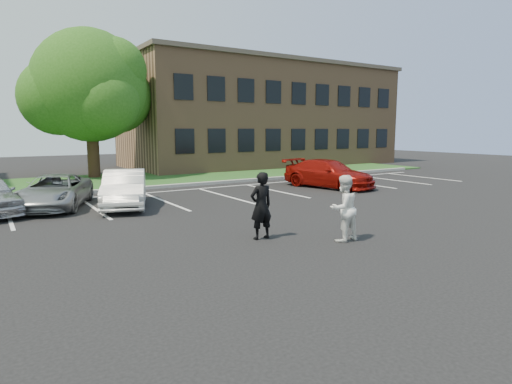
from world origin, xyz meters
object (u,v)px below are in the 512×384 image
man_white_shirt (343,208)px  car_silver_minivan (54,192)px  car_red_compact (329,174)px  office_building (262,115)px  man_black_suit (261,206)px  tree (91,89)px  car_white_sedan (125,189)px

man_white_shirt → car_silver_minivan: (-5.73, 9.39, -0.25)m
car_red_compact → office_building: bearing=55.0°
car_silver_minivan → man_black_suit: bearing=-41.0°
tree → car_white_sedan: tree is taller
tree → car_silver_minivan: 11.41m
tree → car_silver_minivan: bearing=-110.1°
car_silver_minivan → car_white_sedan: (2.30, -1.18, 0.08)m
tree → man_white_shirt: bearing=-83.6°
office_building → man_black_suit: (-14.01, -21.26, -3.25)m
man_white_shirt → car_silver_minivan: 11.00m
office_building → tree: bearing=-166.6°
car_silver_minivan → car_white_sedan: size_ratio=1.05×
car_silver_minivan → car_red_compact: (12.65, -1.18, 0.08)m
car_white_sedan → car_red_compact: (10.35, -0.00, 0.00)m
man_black_suit → car_red_compact: (8.64, 6.87, -0.20)m
car_silver_minivan → tree: bearing=92.4°
office_building → car_silver_minivan: bearing=-143.8°
office_building → man_white_shirt: 25.92m
office_building → car_white_sedan: 21.59m
man_black_suit → man_white_shirt: bearing=141.6°
office_building → car_silver_minivan: (-18.02, -13.20, -3.53)m
man_black_suit → car_silver_minivan: man_black_suit is taller
man_black_suit → car_silver_minivan: 9.01m
man_white_shirt → car_red_compact: bearing=-131.1°
car_white_sedan → man_white_shirt: bearing=-48.5°
tree → man_white_shirt: tree is taller
car_silver_minivan → car_white_sedan: car_white_sedan is taller
car_red_compact → tree: bearing=115.1°
office_building → man_black_suit: office_building is taller
tree → car_white_sedan: (-1.27, -10.93, -4.64)m
office_building → man_black_suit: 25.67m
man_white_shirt → car_white_sedan: (-3.43, 8.21, -0.17)m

